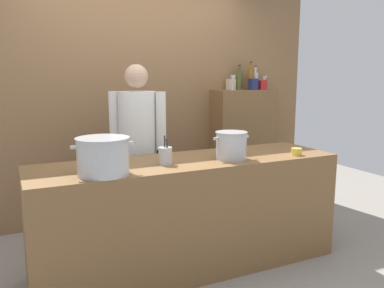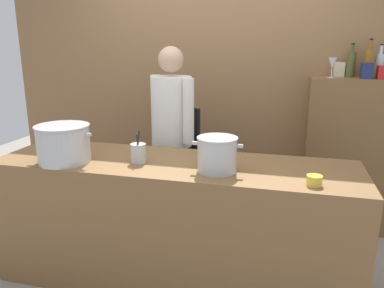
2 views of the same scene
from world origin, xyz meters
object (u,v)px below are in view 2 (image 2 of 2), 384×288
Objects in this scene: wine_bottle_olive at (351,64)px; spice_tin_navy at (367,71)px; wine_glass_tall at (332,64)px; spice_tin_red at (383,72)px; wine_bottle_clear at (379,65)px; wine_bottle_amber at (369,63)px; spice_tin_cream at (339,69)px; stockpot_small at (217,154)px; stockpot_large at (63,144)px; chef at (172,131)px; butter_jar at (314,180)px; utensil_crock at (138,153)px.

wine_bottle_olive reaches higher than spice_tin_navy.
wine_glass_tall is 1.57× the size of spice_tin_red.
wine_bottle_clear is 0.18m from spice_tin_navy.
wine_bottle_amber is 2.59× the size of spice_tin_cream.
stockpot_small is 1.83m from wine_bottle_clear.
wine_glass_tall is at bearing -161.65° from wine_bottle_clear.
wine_bottle_clear is at bearing 32.95° from stockpot_large.
spice_tin_navy is (1.55, 0.45, 0.50)m from chef.
stockpot_large is 1.04m from stockpot_small.
wine_glass_tall is (1.78, 1.28, 0.49)m from stockpot_large.
spice_tin_red is (0.32, -0.17, -0.01)m from spice_tin_cream.
stockpot_large is at bearing -144.33° from wine_glass_tall.
butter_jar is at bearing -103.02° from wine_bottle_olive.
spice_tin_navy is (0.44, 1.32, 0.53)m from butter_jar.
wine_bottle_amber is at bearing -125.89° from chef.
wine_bottle_amber is 0.14m from wine_bottle_olive.
spice_tin_cream is 0.37m from spice_tin_red.
wine_bottle_clear is 0.10m from wine_bottle_amber.
wine_bottle_clear is at bearing 49.81° from stockpot_small.
wine_glass_tall reaches higher than spice_tin_navy.
wine_bottle_olive reaches higher than butter_jar.
wine_bottle_clear is at bearing 37.64° from utensil_crock.
spice_tin_cream is (-0.22, 0.08, -0.06)m from wine_bottle_amber.
stockpot_large is 2.45m from wine_bottle_olive.
stockpot_large is 0.51m from utensil_crock.
wine_bottle_clear is 1.63× the size of wine_glass_tall.
wine_bottle_amber reaches higher than spice_tin_navy.
chef reaches higher than stockpot_large.
chef is 3.97× the size of stockpot_large.
chef is 15.16× the size of spice_tin_red.
wine_bottle_olive is (1.44, 0.58, 0.54)m from chef.
stockpot_large is at bearing -142.04° from spice_tin_cream.
wine_bottle_olive is at bearing -26.13° from spice_tin_cream.
wine_bottle_olive is (0.33, 1.45, 0.58)m from butter_jar.
wine_bottle_olive reaches higher than chef.
stockpot_large is at bearing -144.16° from wine_bottle_olive.
wine_bottle_amber is 0.15m from spice_tin_red.
utensil_crock is 1.98m from spice_tin_cream.
utensil_crock is at bearing -142.36° from wine_bottle_clear.
wine_bottle_olive reaches higher than stockpot_small.
utensil_crock is at bearing 12.76° from stockpot_large.
utensil_crock is at bearing -137.87° from wine_glass_tall.
spice_tin_red is at bearing -43.05° from wine_bottle_amber.
stockpot_large reaches higher than butter_jar.
butter_jar is 1.59m from wine_bottle_olive.
utensil_crock is at bearing -135.62° from spice_tin_cream.
butter_jar is 1.53m from spice_tin_red.
spice_tin_cream reaches higher than butter_jar.
spice_tin_navy reaches higher than butter_jar.
chef is 5.80× the size of wine_bottle_olive.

